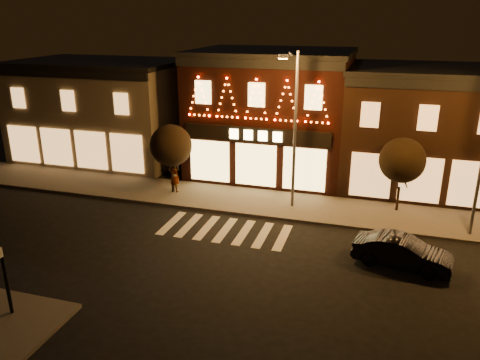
% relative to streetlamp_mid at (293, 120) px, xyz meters
% --- Properties ---
extents(ground, '(120.00, 120.00, 0.00)m').
position_rel_streetlamp_mid_xyz_m(ground, '(-2.65, -7.65, -5.16)').
color(ground, black).
rests_on(ground, ground).
extents(sidewalk_far, '(44.00, 4.00, 0.15)m').
position_rel_streetlamp_mid_xyz_m(sidewalk_far, '(-0.65, 0.35, -5.09)').
color(sidewalk_far, '#47423D').
rests_on(sidewalk_far, ground).
extents(building_left, '(12.20, 8.28, 7.30)m').
position_rel_streetlamp_mid_xyz_m(building_left, '(-15.65, 6.35, -1.50)').
color(building_left, '#6B5E4C').
rests_on(building_left, ground).
extents(building_pulp, '(10.20, 8.34, 8.30)m').
position_rel_streetlamp_mid_xyz_m(building_pulp, '(-2.65, 6.33, -1.00)').
color(building_pulp, black).
rests_on(building_pulp, ground).
extents(building_right_a, '(9.20, 8.28, 7.50)m').
position_rel_streetlamp_mid_xyz_m(building_right_a, '(6.85, 6.35, -1.40)').
color(building_right_a, black).
rests_on(building_right_a, ground).
extents(streetlamp_mid, '(0.82, 1.95, 8.54)m').
position_rel_streetlamp_mid_xyz_m(streetlamp_mid, '(0.00, 0.00, 0.00)').
color(streetlamp_mid, '#59595E').
rests_on(streetlamp_mid, sidewalk_far).
extents(tree_left, '(2.50, 2.50, 4.19)m').
position_rel_streetlamp_mid_xyz_m(tree_left, '(-7.35, 0.31, -2.09)').
color(tree_left, black).
rests_on(tree_left, sidewalk_far).
extents(tree_right, '(2.46, 2.46, 4.11)m').
position_rel_streetlamp_mid_xyz_m(tree_right, '(5.75, 1.31, -2.14)').
color(tree_right, black).
rests_on(tree_right, sidewalk_far).
extents(dark_sedan, '(4.35, 2.19, 1.37)m').
position_rel_streetlamp_mid_xyz_m(dark_sedan, '(5.88, -4.92, -4.48)').
color(dark_sedan, black).
rests_on(dark_sedan, ground).
extents(pedestrian, '(0.77, 0.62, 1.82)m').
position_rel_streetlamp_mid_xyz_m(pedestrian, '(-7.25, 0.40, -4.10)').
color(pedestrian, gray).
rests_on(pedestrian, sidewalk_far).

